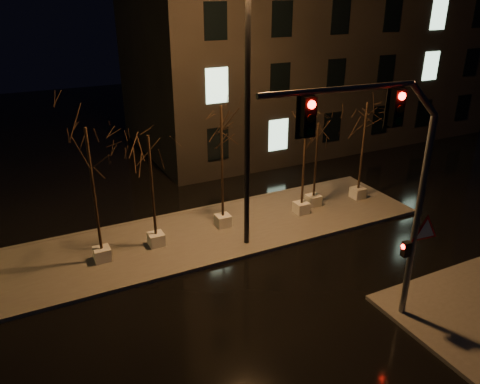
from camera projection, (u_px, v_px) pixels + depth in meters
ground at (255, 315)px, 16.08m from camera, size 90.00×90.00×0.00m
median at (192, 237)px, 20.98m from camera, size 22.00×5.00×0.15m
building at (309, 32)px, 33.62m from camera, size 25.00×12.00×15.00m
tree_1 at (89, 159)px, 17.35m from camera, size 1.80×1.80×5.72m
tree_2 at (150, 161)px, 18.68m from camera, size 1.80×1.80×5.04m
tree_3 at (222, 135)px, 20.09m from camera, size 1.80×1.80×5.81m
tree_4 at (306, 134)px, 21.52m from camera, size 1.80×1.80×5.30m
tree_5 at (317, 142)px, 22.59m from camera, size 1.80×1.80×4.44m
tree_6 at (365, 125)px, 23.23m from camera, size 1.80×1.80×5.23m
traffic_signal_mast at (390, 176)px, 13.53m from camera, size 6.44×0.72×7.89m
streetlight_main at (247, 96)px, 17.87m from camera, size 2.70×1.20×11.06m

